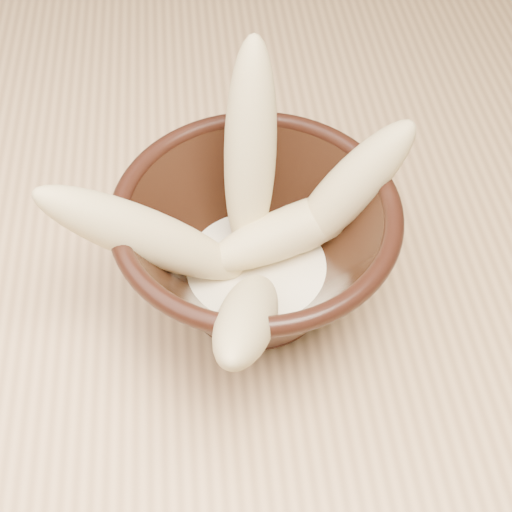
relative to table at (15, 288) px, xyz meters
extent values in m
cylinder|color=tan|center=(0.54, 0.34, -0.32)|extent=(0.05, 0.05, 0.71)
cylinder|color=black|center=(0.23, -0.09, 0.08)|extent=(0.09, 0.09, 0.01)
cylinder|color=black|center=(0.23, -0.09, 0.11)|extent=(0.09, 0.09, 0.01)
torus|color=black|center=(0.23, -0.09, 0.19)|extent=(0.22, 0.22, 0.01)
cylinder|color=#F6E8C6|center=(0.23, -0.09, 0.12)|extent=(0.12, 0.12, 0.02)
ellipsoid|color=#DBBE81|center=(0.23, -0.04, 0.20)|extent=(0.06, 0.11, 0.18)
ellipsoid|color=#DBBE81|center=(0.15, -0.10, 0.18)|extent=(0.16, 0.05, 0.15)
ellipsoid|color=#DBBE81|center=(0.31, -0.07, 0.18)|extent=(0.13, 0.07, 0.14)
ellipsoid|color=#DBBE81|center=(0.26, -0.08, 0.15)|extent=(0.16, 0.09, 0.05)
ellipsoid|color=#DBBE81|center=(0.22, -0.17, 0.17)|extent=(0.08, 0.16, 0.13)
camera|label=1|loc=(0.20, -0.44, 0.57)|focal=50.00mm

